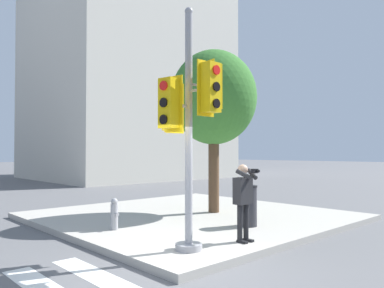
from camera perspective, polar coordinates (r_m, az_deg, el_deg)
name	(u,v)px	position (r m, az deg, el deg)	size (l,w,h in m)	color
ground_plane	(181,270)	(6.72, -1.65, -18.67)	(160.00, 160.00, 0.00)	#5B5B5E
sidewalk_corner	(191,216)	(11.52, -0.09, -10.95)	(8.00, 8.00, 0.15)	#ADA89E
traffic_signal_pole	(190,113)	(7.16, -0.26, 4.73)	(1.47, 1.47, 4.65)	#939399
person_photographer	(243,195)	(7.91, 7.84, -7.74)	(0.50, 0.53, 1.61)	black
street_tree	(214,98)	(11.80, 3.32, 6.97)	(2.69, 2.69, 5.06)	brown
fire_hydrant	(114,214)	(9.32, -11.75, -10.41)	(0.18, 0.24, 0.76)	#99999E
trash_bin	(247,206)	(9.66, 8.45, -9.27)	(0.49, 0.49, 1.02)	#2D2D33
building_right	(127,57)	(31.99, -9.83, 12.95)	(13.78, 12.46, 19.74)	beige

